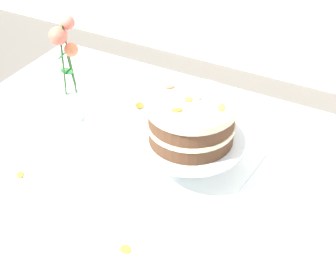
% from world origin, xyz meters
% --- Properties ---
extents(dining_table, '(1.40, 1.00, 0.74)m').
position_xyz_m(dining_table, '(0.00, -0.03, 0.65)').
color(dining_table, white).
rests_on(dining_table, ground).
extents(linen_napkin, '(0.34, 0.34, 0.00)m').
position_xyz_m(linen_napkin, '(0.08, 0.05, 0.74)').
color(linen_napkin, white).
rests_on(linen_napkin, dining_table).
extents(cake_stand, '(0.29, 0.29, 0.10)m').
position_xyz_m(cake_stand, '(0.08, 0.05, 0.82)').
color(cake_stand, silver).
rests_on(cake_stand, linen_napkin).
extents(layer_cake, '(0.24, 0.24, 0.12)m').
position_xyz_m(layer_cake, '(0.08, 0.05, 0.90)').
color(layer_cake, brown).
rests_on(layer_cake, cake_stand).
extents(flower_vase, '(0.10, 0.10, 0.33)m').
position_xyz_m(flower_vase, '(-0.35, 0.09, 0.88)').
color(flower_vase, silver).
rests_on(flower_vase, dining_table).
extents(loose_petal_0, '(0.03, 0.03, 0.01)m').
position_xyz_m(loose_petal_0, '(-0.31, -0.20, 0.74)').
color(loose_petal_0, orange).
rests_on(loose_petal_0, dining_table).
extents(loose_petal_1, '(0.04, 0.04, 0.00)m').
position_xyz_m(loose_petal_1, '(0.08, -0.28, 0.74)').
color(loose_petal_1, orange).
rests_on(loose_petal_1, dining_table).
extents(loose_petal_2, '(0.04, 0.04, 0.01)m').
position_xyz_m(loose_petal_2, '(-0.20, 0.25, 0.74)').
color(loose_petal_2, yellow).
rests_on(loose_petal_2, dining_table).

